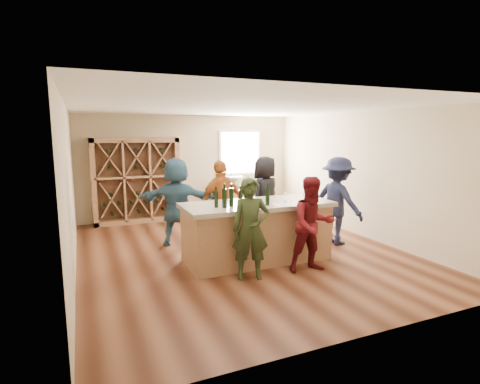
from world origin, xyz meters
name	(u,v)px	position (x,y,z in m)	size (l,w,h in m)	color
floor	(239,253)	(0.00, 0.00, -0.05)	(6.00, 7.00, 0.10)	#572E1C
ceiling	(239,105)	(0.00, 0.00, 2.85)	(6.00, 7.00, 0.10)	white
wall_back	(190,166)	(0.00, 3.55, 1.40)	(6.00, 0.10, 2.80)	#C1AF8C
wall_front	(368,220)	(0.00, -3.55, 1.40)	(6.00, 0.10, 2.80)	#C1AF8C
wall_left	(67,191)	(-3.05, 0.00, 1.40)	(0.10, 7.00, 2.80)	#C1AF8C
wall_right	(363,174)	(3.05, 0.00, 1.40)	(0.10, 7.00, 2.80)	#C1AF8C
window_frame	(240,153)	(1.50, 3.47, 1.75)	(1.30, 0.06, 1.30)	white
window_pane	(240,153)	(1.50, 3.44, 1.75)	(1.18, 0.01, 1.18)	white
wine_rack	(137,181)	(-1.50, 3.27, 1.10)	(2.20, 0.45, 2.20)	#966A47
back_counter_base	(240,199)	(1.40, 3.20, 0.43)	(1.60, 0.58, 0.86)	#966A47
back_counter_top	(240,183)	(1.40, 3.20, 0.89)	(1.70, 0.62, 0.06)	#9F9482
sink	(234,179)	(1.20, 3.20, 1.01)	(0.54, 0.54, 0.19)	silver
faucet	(232,177)	(1.20, 3.38, 1.07)	(0.02, 0.02, 0.30)	silver
tasting_counter_base	(257,234)	(0.08, -0.63, 0.50)	(2.60, 1.00, 1.00)	#966A47
tasting_counter_top	(257,205)	(0.08, -0.63, 1.04)	(2.72, 1.12, 0.08)	#9F9482
wine_bottle_a	(216,200)	(-0.75, -0.76, 1.21)	(0.07, 0.07, 0.27)	black
wine_bottle_b	(224,198)	(-0.63, -0.83, 1.24)	(0.08, 0.08, 0.33)	black
wine_bottle_c	(231,197)	(-0.48, -0.78, 1.24)	(0.08, 0.08, 0.32)	black
wine_bottle_d	(241,198)	(-0.34, -0.84, 1.22)	(0.07, 0.07, 0.28)	black
wine_bottle_e	(246,196)	(-0.20, -0.76, 1.23)	(0.08, 0.08, 0.30)	black
wine_glass_a	(250,204)	(-0.27, -1.11, 1.16)	(0.06, 0.06, 0.17)	white
wine_glass_c	(304,198)	(0.80, -1.06, 1.18)	(0.07, 0.07, 0.20)	white
wine_glass_d	(286,198)	(0.58, -0.79, 1.16)	(0.06, 0.06, 0.16)	white
wine_glass_e	(310,196)	(1.04, -0.89, 1.17)	(0.07, 0.07, 0.18)	white
tasting_menu_a	(245,208)	(-0.31, -0.99, 1.08)	(0.20, 0.27, 0.00)	white
tasting_menu_b	(282,205)	(0.37, -1.02, 1.08)	(0.23, 0.31, 0.00)	white
tasting_menu_c	(309,202)	(0.95, -0.98, 1.08)	(0.22, 0.29, 0.00)	white
person_near_left	(251,229)	(-0.40, -1.38, 0.82)	(0.60, 0.44, 1.64)	#263319
person_near_right	(313,225)	(0.70, -1.50, 0.81)	(0.79, 0.43, 1.62)	#590F14
person_server	(338,201)	(2.09, -0.35, 0.92)	(1.19, 0.55, 1.84)	#191E38
person_far_mid	(221,202)	(-0.13, 0.68, 0.88)	(1.03, 0.53, 1.76)	#994C19
person_far_right	(265,197)	(0.96, 0.77, 0.91)	(0.89, 0.58, 1.81)	black
person_far_left	(177,202)	(-1.02, 0.89, 0.92)	(1.70, 0.61, 1.84)	#335972
wine_bottle_f	(268,197)	(0.13, -0.93, 1.23)	(0.07, 0.07, 0.30)	black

